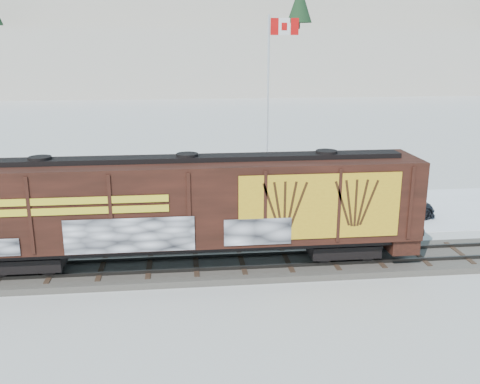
{
  "coord_description": "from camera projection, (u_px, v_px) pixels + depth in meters",
  "views": [
    {
      "loc": [
        -2.47,
        -21.49,
        9.48
      ],
      "look_at": [
        0.25,
        3.0,
        2.64
      ],
      "focal_mm": 40.0,
      "sensor_mm": 36.0,
      "label": 1
    }
  ],
  "objects": [
    {
      "name": "car_white",
      "position": [
        297.0,
        201.0,
        30.33
      ],
      "size": [
        5.37,
        3.62,
        1.67
      ],
      "primitive_type": "imported",
      "rotation": [
        0.0,
        0.0,
        1.17
      ],
      "color": "white",
      "rests_on": "parking_strip"
    },
    {
      "name": "car_dark",
      "position": [
        393.0,
        206.0,
        29.82
      ],
      "size": [
        5.17,
        2.84,
        1.42
      ],
      "primitive_type": "imported",
      "rotation": [
        0.0,
        0.0,
        1.75
      ],
      "color": "black",
      "rests_on": "parking_strip"
    },
    {
      "name": "rail_track",
      "position": [
        242.0,
        265.0,
        23.34
      ],
      "size": [
        50.0,
        3.4,
        0.43
      ],
      "color": "#59544C",
      "rests_on": "ground"
    },
    {
      "name": "car_silver",
      "position": [
        74.0,
        210.0,
        29.18
      ],
      "size": [
        4.44,
        2.55,
        1.42
      ],
      "primitive_type": "imported",
      "rotation": [
        0.0,
        0.0,
        1.79
      ],
      "color": "#B5B9BD",
      "rests_on": "parking_strip"
    },
    {
      "name": "hopper_railcar",
      "position": [
        189.0,
        204.0,
        22.33
      ],
      "size": [
        19.4,
        3.06,
        4.63
      ],
      "color": "black",
      "rests_on": "rail_track"
    },
    {
      "name": "ground",
      "position": [
        242.0,
        268.0,
        23.38
      ],
      "size": [
        500.0,
        500.0,
        0.0
      ],
      "primitive_type": "plane",
      "color": "white",
      "rests_on": "ground"
    },
    {
      "name": "flagpole",
      "position": [
        269.0,
        131.0,
        34.12
      ],
      "size": [
        2.3,
        0.9,
        11.2
      ],
      "color": "silver",
      "rests_on": "ground"
    },
    {
      "name": "hillside",
      "position": [
        187.0,
        26.0,
        153.4
      ],
      "size": [
        360.0,
        110.0,
        93.0
      ],
      "color": "white",
      "rests_on": "ground"
    },
    {
      "name": "parking_strip",
      "position": [
        227.0,
        215.0,
        30.56
      ],
      "size": [
        40.0,
        8.0,
        0.03
      ],
      "primitive_type": "cube",
      "color": "white",
      "rests_on": "ground"
    }
  ]
}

